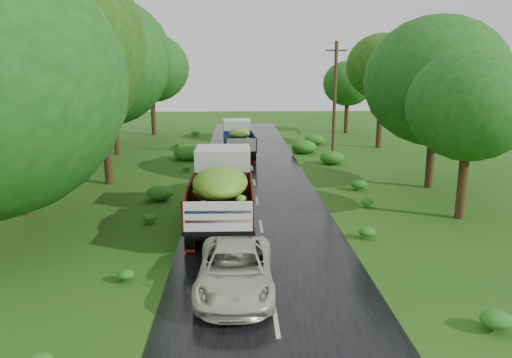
{
  "coord_description": "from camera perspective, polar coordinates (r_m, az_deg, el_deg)",
  "views": [
    {
      "loc": [
        -1.01,
        -11.94,
        6.69
      ],
      "look_at": [
        -0.15,
        9.56,
        1.7
      ],
      "focal_mm": 35.0,
      "sensor_mm": 36.0,
      "label": 1
    }
  ],
  "objects": [
    {
      "name": "ground",
      "position": [
        13.72,
        2.32,
        -16.13
      ],
      "size": [
        120.0,
        120.0,
        0.0
      ],
      "primitive_type": "plane",
      "color": "#194C10",
      "rests_on": "ground"
    },
    {
      "name": "road",
      "position": [
        18.24,
        1.06,
        -8.43
      ],
      "size": [
        6.5,
        80.0,
        0.02
      ],
      "primitive_type": "cube",
      "color": "black",
      "rests_on": "ground"
    },
    {
      "name": "road_lines",
      "position": [
        19.17,
        0.88,
        -7.3
      ],
      "size": [
        0.12,
        69.6,
        0.0
      ],
      "color": "#BFB78C",
      "rests_on": "road"
    },
    {
      "name": "truck_near",
      "position": [
        20.85,
        -3.93,
        -0.86
      ],
      "size": [
        2.57,
        7.1,
        2.98
      ],
      "rotation": [
        0.0,
        0.0,
        -0.01
      ],
      "color": "black",
      "rests_on": "ground"
    },
    {
      "name": "truck_far",
      "position": [
        36.93,
        -2.04,
        4.84
      ],
      "size": [
        2.45,
        6.06,
        2.5
      ],
      "rotation": [
        0.0,
        0.0,
        0.06
      ],
      "color": "black",
      "rests_on": "ground"
    },
    {
      "name": "car",
      "position": [
        15.12,
        -2.39,
        -10.32
      ],
      "size": [
        2.36,
        4.91,
        1.35
      ],
      "primitive_type": "imported",
      "rotation": [
        0.0,
        0.0,
        -0.03
      ],
      "color": "beige",
      "rests_on": "road"
    },
    {
      "name": "utility_pole",
      "position": [
        34.25,
        8.97,
        8.72
      ],
      "size": [
        1.43,
        0.24,
        8.15
      ],
      "rotation": [
        0.0,
        0.0,
        0.05
      ],
      "color": "#382616",
      "rests_on": "ground"
    },
    {
      "name": "trees_left",
      "position": [
        32.07,
        -19.22,
        12.62
      ],
      "size": [
        7.14,
        35.06,
        9.83
      ],
      "color": "black",
      "rests_on": "ground"
    },
    {
      "name": "trees_right",
      "position": [
        34.39,
        16.2,
        10.61
      ],
      "size": [
        5.05,
        31.2,
        7.99
      ],
      "color": "black",
      "rests_on": "ground"
    },
    {
      "name": "shrubs",
      "position": [
        26.72,
        -0.06,
        -0.67
      ],
      "size": [
        11.9,
        44.0,
        0.7
      ],
      "color": "#155A15",
      "rests_on": "ground"
    }
  ]
}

